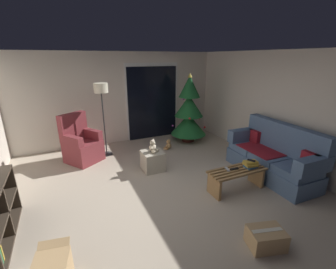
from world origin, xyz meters
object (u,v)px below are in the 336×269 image
object	(u,v)px
cell_phone	(251,160)
armchair	(81,145)
teddy_bear_cream	(153,147)
remote_silver	(227,169)
coffee_table	(237,176)
couch	(273,157)
christmas_tree	(189,112)
floor_lamp	(101,95)
book_stack	(250,164)
remote_black	(234,169)
cardboard_box_taped_mid_floor	(266,238)
teddy_bear_honey_by_tree	(168,145)
ottoman	(153,161)

from	to	relation	value
cell_phone	armchair	bearing A→B (deg)	107.67
cell_phone	teddy_bear_cream	bearing A→B (deg)	105.56
remote_silver	coffee_table	bearing A→B (deg)	-6.95
couch	teddy_bear_cream	bearing A→B (deg)	150.06
christmas_tree	floor_lamp	distance (m)	2.45
book_stack	christmas_tree	size ratio (longest dim) A/B	0.14
remote_black	cardboard_box_taped_mid_floor	distance (m)	1.40
couch	floor_lamp	distance (m)	4.03
remote_silver	teddy_bear_cream	world-z (taller)	teddy_bear_cream
floor_lamp	teddy_bear_cream	world-z (taller)	floor_lamp
couch	coffee_table	xyz separation A→B (m)	(-1.07, -0.14, -0.13)
armchair	remote_black	bearing A→B (deg)	-46.15
cardboard_box_taped_mid_floor	teddy_bear_honey_by_tree	bearing A→B (deg)	85.95
couch	coffee_table	size ratio (longest dim) A/B	1.79
cell_phone	teddy_bear_honey_by_tree	world-z (taller)	cell_phone
coffee_table	teddy_bear_cream	bearing A→B (deg)	128.27
armchair	teddy_bear_honey_by_tree	bearing A→B (deg)	-5.72
armchair	teddy_bear_honey_by_tree	size ratio (longest dim) A/B	3.96
teddy_bear_honey_by_tree	couch	bearing A→B (deg)	-57.74
cell_phone	floor_lamp	distance (m)	3.58
teddy_bear_cream	teddy_bear_honey_by_tree	world-z (taller)	teddy_bear_cream
armchair	coffee_table	bearing A→B (deg)	-46.01
book_stack	armchair	world-z (taller)	armchair
ottoman	teddy_bear_cream	xyz separation A→B (m)	(0.01, -0.01, 0.33)
cell_phone	teddy_bear_honey_by_tree	size ratio (longest dim) A/B	0.50
cardboard_box_taped_mid_floor	ottoman	bearing A→B (deg)	101.70
remote_silver	floor_lamp	bearing A→B (deg)	141.02
book_stack	floor_lamp	bearing A→B (deg)	128.71
remote_silver	armchair	world-z (taller)	armchair
teddy_bear_cream	cardboard_box_taped_mid_floor	size ratio (longest dim) A/B	0.55
couch	teddy_bear_honey_by_tree	xyz separation A→B (m)	(-1.38, 2.18, -0.28)
armchair	teddy_bear_cream	world-z (taller)	armchair
christmas_tree	armchair	xyz separation A→B (m)	(-2.95, -0.13, -0.46)
ottoman	cardboard_box_taped_mid_floor	xyz separation A→B (m)	(0.55, -2.63, -0.08)
coffee_table	christmas_tree	size ratio (longest dim) A/B	0.56
couch	remote_black	world-z (taller)	couch
couch	ottoman	bearing A→B (deg)	149.97
cardboard_box_taped_mid_floor	remote_black	bearing A→B (deg)	67.77
couch	remote_silver	bearing A→B (deg)	-176.94
remote_silver	teddy_bear_honey_by_tree	world-z (taller)	remote_silver
couch	armchair	world-z (taller)	armchair
coffee_table	teddy_bear_cream	size ratio (longest dim) A/B	3.86
floor_lamp	book_stack	bearing A→B (deg)	-51.29
couch	coffee_table	world-z (taller)	couch
remote_black	christmas_tree	size ratio (longest dim) A/B	0.08
remote_silver	christmas_tree	bearing A→B (deg)	93.25
ottoman	christmas_tree	bearing A→B (deg)	38.37
teddy_bear_honey_by_tree	armchair	bearing A→B (deg)	174.28
book_stack	cell_phone	world-z (taller)	cell_phone
remote_silver	teddy_bear_honey_by_tree	size ratio (longest dim) A/B	0.55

